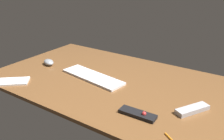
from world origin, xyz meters
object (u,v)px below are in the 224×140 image
Objects in this scene: notepad at (13,81)px; keyboard at (93,77)px; media_remote at (138,114)px; tv_remote at (192,109)px; computer_mouse at (49,62)px.

keyboard is at bearing 41.51° from notepad.
keyboard is 46.31cm from media_remote.
notepad is (-94.44, -26.14, -0.59)cm from tv_remote.
computer_mouse is at bearing 117.91° from tv_remote.
keyboard is 60.59cm from tv_remote.
keyboard is 2.46× the size of media_remote.
tv_remote reaches higher than notepad.
media_remote is 1.02× the size of tv_remote.
tv_remote is (60.46, -3.93, 0.43)cm from keyboard.
tv_remote is at bearing 4.63° from keyboard.
notepad is at bearing 135.86° from tv_remote.
computer_mouse reaches higher than notepad.
computer_mouse is at bearing 163.78° from media_remote.
tv_remote is (18.99, 16.67, 0.21)cm from media_remote.
media_remote is 25.27cm from tv_remote.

